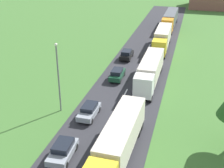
% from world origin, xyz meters
% --- Properties ---
extents(road, '(10.00, 140.00, 0.06)m').
position_xyz_m(road, '(0.00, 24.50, 0.03)').
color(road, '#2B2B30').
rests_on(road, ground).
extents(lane_marking_centre, '(0.16, 120.11, 0.01)m').
position_xyz_m(lane_marking_centre, '(0.00, 20.73, 0.07)').
color(lane_marking_centre, white).
rests_on(lane_marking_centre, road).
extents(truck_lead, '(2.80, 13.16, 3.51)m').
position_xyz_m(truck_lead, '(2.43, 17.06, 2.09)').
color(truck_lead, yellow).
rests_on(truck_lead, road).
extents(truck_second, '(2.53, 12.49, 3.46)m').
position_xyz_m(truck_second, '(2.63, 35.07, 2.07)').
color(truck_second, white).
rests_on(truck_second, road).
extents(truck_third, '(2.60, 12.21, 3.68)m').
position_xyz_m(truck_third, '(2.49, 51.52, 2.14)').
color(truck_third, yellow).
rests_on(truck_third, road).
extents(truck_fourth, '(2.63, 14.82, 3.45)m').
position_xyz_m(truck_fourth, '(2.41, 68.28, 2.08)').
color(truck_fourth, orange).
rests_on(truck_fourth, road).
extents(car_second, '(2.06, 4.21, 1.50)m').
position_xyz_m(car_second, '(-2.71, 15.99, 0.84)').
color(car_second, '#8C939E').
rests_on(car_second, road).
extents(car_third, '(1.79, 4.12, 1.46)m').
position_xyz_m(car_third, '(-2.75, 23.79, 0.83)').
color(car_third, '#8C939E').
rests_on(car_third, road).
extents(car_fourth, '(1.82, 4.26, 1.59)m').
position_xyz_m(car_fourth, '(-2.24, 35.17, 0.88)').
color(car_fourth, '#19472D').
rests_on(car_fourth, road).
extents(car_fifth, '(1.83, 4.20, 1.59)m').
position_xyz_m(car_fifth, '(-2.80, 44.14, 0.88)').
color(car_fifth, black).
rests_on(car_fifth, road).
extents(lamppost_second, '(0.36, 0.36, 8.56)m').
position_xyz_m(lamppost_second, '(-6.58, 24.30, 4.76)').
color(lamppost_second, slate).
rests_on(lamppost_second, ground).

